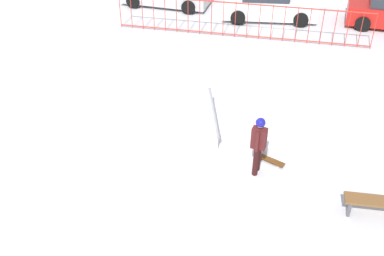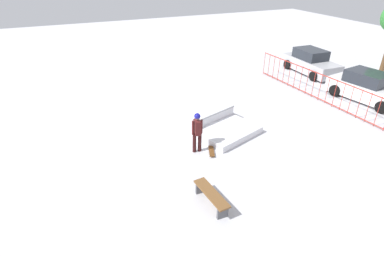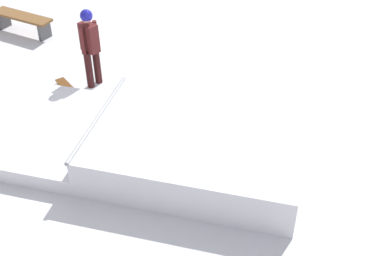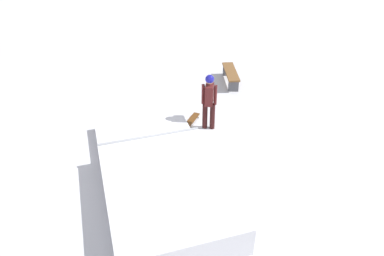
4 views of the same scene
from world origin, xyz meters
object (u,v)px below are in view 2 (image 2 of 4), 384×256
at_px(skater, 197,130).
at_px(skateboard, 211,151).
at_px(skate_ramp, 195,112).
at_px(park_bench, 211,196).
at_px(parked_car_silver, 311,63).
at_px(parked_car_white, 367,88).

height_order(skater, skateboard, skater).
distance_m(skate_ramp, park_bench, 6.13).
xyz_separation_m(skater, parked_car_silver, (-5.96, 11.18, -0.28)).
bearing_deg(skateboard, park_bench, 175.12).
relative_size(skate_ramp, skater, 3.44).
xyz_separation_m(park_bench, parked_car_white, (-4.07, 11.56, 0.37)).
xyz_separation_m(skate_ramp, parked_car_white, (1.72, 9.55, 0.41)).
height_order(skate_ramp, parked_car_white, parked_car_white).
height_order(park_bench, parked_car_silver, parked_car_silver).
bearing_deg(skater, skateboard, -116.28).
xyz_separation_m(park_bench, parked_car_silver, (-8.99, 12.04, 0.37)).
bearing_deg(park_bench, skateboard, 153.22).
bearing_deg(skater, skate_ramp, -14.23).
height_order(skate_ramp, skateboard, skate_ramp).
bearing_deg(skateboard, parked_car_white, -60.36).
xyz_separation_m(skateboard, parked_car_white, (-1.39, 10.21, 0.65)).
distance_m(skater, parked_car_white, 10.75).
xyz_separation_m(skate_ramp, skater, (2.77, -1.15, 0.69)).
bearing_deg(park_bench, parked_car_silver, 126.73).
bearing_deg(skate_ramp, parked_car_white, 61.75).
bearing_deg(parked_car_white, parked_car_silver, 165.19).
bearing_deg(parked_car_silver, skate_ramp, -70.76).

